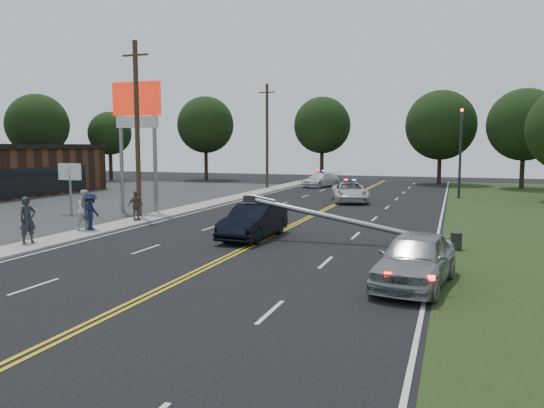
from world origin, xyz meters
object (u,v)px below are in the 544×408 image
at_px(traffic_signal, 461,145).
at_px(bystander_d, 136,205).
at_px(crashed_sedan, 253,221).
at_px(bystander_a, 28,220).
at_px(fallen_streetlight, 359,223).
at_px(utility_pole_mid, 137,129).
at_px(bystander_c, 91,212).
at_px(pylon_sign, 137,115).
at_px(waiting_sedan, 415,259).
at_px(emergency_b, 320,180).
at_px(small_sign, 70,176).
at_px(bystander_b, 86,210).
at_px(utility_pole_far, 267,136).
at_px(emergency_a, 350,192).

height_order(traffic_signal, bystander_d, traffic_signal).
height_order(crashed_sedan, bystander_a, bystander_a).
relative_size(fallen_streetlight, bystander_d, 5.83).
xyz_separation_m(traffic_signal, utility_pole_mid, (-17.50, -18.00, 0.88)).
bearing_deg(bystander_c, bystander_a, 166.44).
height_order(pylon_sign, waiting_sedan, pylon_sign).
relative_size(traffic_signal, bystander_a, 3.62).
xyz_separation_m(utility_pole_mid, bystander_d, (0.80, -1.55, -4.16)).
height_order(crashed_sedan, bystander_c, bystander_c).
bearing_deg(emergency_b, small_sign, -88.91).
height_order(pylon_sign, bystander_b, pylon_sign).
relative_size(traffic_signal, utility_pole_far, 0.70).
xyz_separation_m(fallen_streetlight, bystander_c, (-12.66, -1.20, 0.09)).
bearing_deg(waiting_sedan, emergency_a, 113.36).
bearing_deg(crashed_sedan, bystander_a, -147.93).
relative_size(traffic_signal, bystander_c, 3.95).
bearing_deg(emergency_a, crashed_sedan, -109.55).
height_order(waiting_sedan, emergency_a, waiting_sedan).
xyz_separation_m(crashed_sedan, bystander_b, (-8.23, -1.04, 0.31)).
bearing_deg(fallen_streetlight, waiting_sedan, -65.99).
xyz_separation_m(waiting_sedan, bystander_c, (-15.40, 4.97, 0.21)).
height_order(small_sign, fallen_streetlight, small_sign).
relative_size(crashed_sedan, emergency_b, 0.96).
xyz_separation_m(utility_pole_far, waiting_sedan, (16.13, -32.17, -4.28)).
bearing_deg(pylon_sign, fallen_streetlight, -22.22).
distance_m(crashed_sedan, emergency_b, 30.61).
bearing_deg(small_sign, pylon_sign, 29.74).
xyz_separation_m(pylon_sign, bystander_c, (2.03, -7.20, -4.98)).
distance_m(utility_pole_mid, utility_pole_far, 22.00).
relative_size(pylon_sign, utility_pole_far, 0.80).
xyz_separation_m(fallen_streetlight, emergency_a, (-3.57, 16.73, -0.18)).
distance_m(traffic_signal, utility_pole_mid, 25.12).
xyz_separation_m(crashed_sedan, bystander_a, (-8.19, -4.76, 0.32)).
relative_size(utility_pole_far, bystander_d, 6.23).
distance_m(pylon_sign, utility_pole_mid, 2.55).
bearing_deg(emergency_a, waiting_sedan, -90.23).
xyz_separation_m(small_sign, bystander_a, (5.27, -8.94, -1.24)).
xyz_separation_m(waiting_sedan, emergency_b, (-11.87, 36.28, -0.09)).
distance_m(utility_pole_far, bystander_b, 27.51).
bearing_deg(bystander_a, utility_pole_far, 17.64).
xyz_separation_m(pylon_sign, traffic_signal, (18.80, 16.00, -1.79)).
bearing_deg(crashed_sedan, utility_pole_mid, 156.17).
bearing_deg(bystander_a, bystander_d, 14.24).
bearing_deg(emergency_b, traffic_signal, -11.30).
distance_m(emergency_b, bystander_b, 31.57).
bearing_deg(pylon_sign, bystander_b, -76.52).
xyz_separation_m(traffic_signal, crashed_sedan, (-8.84, -22.18, -3.43)).
distance_m(pylon_sign, bystander_c, 8.99).
relative_size(waiting_sedan, bystander_b, 2.43).
distance_m(utility_pole_far, bystander_d, 23.92).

